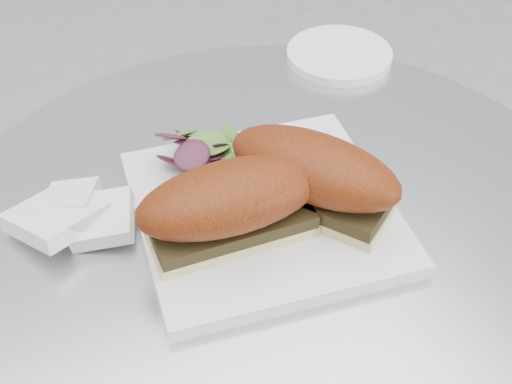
# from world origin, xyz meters

# --- Properties ---
(table) EXTENTS (0.70, 0.70, 0.73)m
(table) POSITION_xyz_m (0.00, 0.00, 0.49)
(table) COLOR silver
(table) RESTS_ON ground
(plate) EXTENTS (0.29, 0.29, 0.02)m
(plate) POSITION_xyz_m (-0.01, 0.01, 0.74)
(plate) COLOR white
(plate) RESTS_ON table
(sandwich_left) EXTENTS (0.19, 0.10, 0.08)m
(sandwich_left) POSITION_xyz_m (-0.06, -0.01, 0.79)
(sandwich_left) COLOR #F1E396
(sandwich_left) RESTS_ON plate
(sandwich_right) EXTENTS (0.17, 0.19, 0.08)m
(sandwich_right) POSITION_xyz_m (0.03, -0.01, 0.79)
(sandwich_right) COLOR #F1E396
(sandwich_right) RESTS_ON plate
(salad) EXTENTS (0.10, 0.10, 0.05)m
(salad) POSITION_xyz_m (-0.03, 0.09, 0.77)
(salad) COLOR #5A9A32
(salad) RESTS_ON plate
(napkin) EXTENTS (0.12, 0.12, 0.02)m
(napkin) POSITION_xyz_m (-0.18, 0.08, 0.74)
(napkin) COLOR white
(napkin) RESTS_ON table
(saucer) EXTENTS (0.14, 0.14, 0.01)m
(saucer) POSITION_xyz_m (0.22, 0.24, 0.74)
(saucer) COLOR white
(saucer) RESTS_ON table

